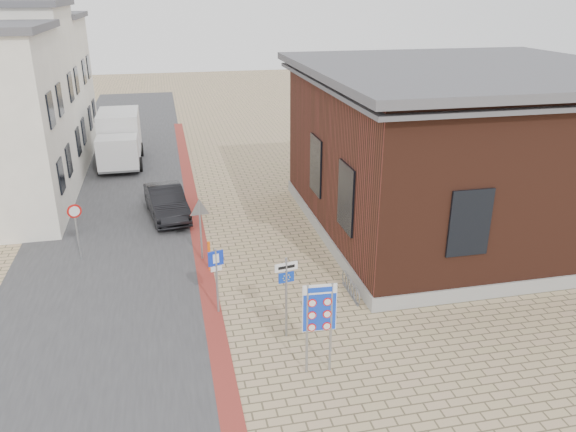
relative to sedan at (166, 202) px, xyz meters
name	(u,v)px	position (x,y,z in m)	size (l,w,h in m)	color
ground	(288,341)	(3.20, -10.71, -0.70)	(120.00, 120.00, 0.00)	tan
road_strip	(120,189)	(-2.30, 4.29, -0.69)	(7.00, 60.00, 0.02)	#38383A
curb_strip	(195,220)	(1.20, -0.71, -0.69)	(0.60, 40.00, 0.02)	maroon
brick_building	(463,147)	(12.19, -3.71, 2.78)	(13.00, 13.00, 6.80)	gray
townhouse_mid	(3,94)	(-7.79, 7.29, 3.87)	(7.40, 6.40, 9.10)	silver
townhouse_far	(28,85)	(-7.79, 13.29, 3.47)	(7.40, 6.40, 8.30)	silver
bike_rack	(351,288)	(5.85, -8.51, -0.44)	(0.08, 1.80, 0.60)	slate
sedan	(166,202)	(0.00, 0.00, 0.00)	(1.48, 4.26, 1.40)	black
box_truck	(119,139)	(-2.44, 9.10, 0.82)	(2.45, 5.65, 2.95)	slate
border_sign	(319,310)	(3.70, -12.21, 1.18)	(0.90, 0.11, 2.62)	gray
essen_sign	(286,285)	(3.22, -10.41, 1.00)	(0.68, 0.16, 2.55)	gray
parking_sign	(216,270)	(1.40, -8.66, 0.78)	(0.48, 0.16, 2.21)	gray
yield_sign	(200,214)	(1.20, -4.71, 1.12)	(0.85, 0.16, 2.40)	gray
speed_sign	(76,223)	(-3.30, -3.76, 0.79)	(0.51, 0.21, 2.24)	gray
bollard	(209,256)	(1.40, -5.71, -0.13)	(0.10, 0.10, 1.14)	#FA5D0D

